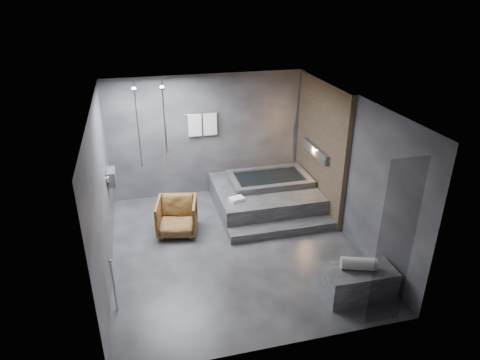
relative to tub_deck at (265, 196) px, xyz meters
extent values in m
plane|color=#28282B|center=(-1.05, -1.45, -0.25)|extent=(5.00, 5.00, 0.00)
cube|color=#444446|center=(-1.05, -1.45, 2.55)|extent=(4.50, 5.00, 0.04)
cube|color=#313136|center=(-1.05, 1.05, 1.15)|extent=(4.50, 0.04, 2.80)
cube|color=#313136|center=(-1.05, -3.95, 1.15)|extent=(4.50, 0.04, 2.80)
cube|color=#313136|center=(-3.30, -1.45, 1.15)|extent=(0.04, 5.00, 2.80)
cube|color=#313136|center=(1.20, -1.45, 1.15)|extent=(0.04, 5.00, 2.80)
cube|color=tan|center=(1.14, -0.20, 1.15)|extent=(0.10, 2.40, 2.78)
cube|color=#FF9938|center=(1.06, -0.20, 1.05)|extent=(0.14, 1.20, 0.20)
cube|color=slate|center=(-3.21, -0.05, 0.85)|extent=(0.16, 0.42, 0.30)
imported|color=beige|center=(-3.20, -0.15, 0.80)|extent=(0.08, 0.08, 0.21)
imported|color=beige|center=(-3.20, 0.05, 0.78)|extent=(0.07, 0.07, 0.15)
cylinder|color=silver|center=(-2.05, 0.60, 1.65)|extent=(0.04, 0.04, 1.80)
cylinder|color=silver|center=(-2.60, 0.60, 1.65)|extent=(0.04, 0.04, 1.80)
cylinder|color=silver|center=(-1.20, 0.99, 1.70)|extent=(0.75, 0.02, 0.02)
cube|color=white|center=(-1.37, 0.97, 1.45)|extent=(0.30, 0.06, 0.50)
cube|color=white|center=(-1.03, 0.97, 1.45)|extent=(0.30, 0.06, 0.50)
cylinder|color=silver|center=(-3.20, -2.65, 0.20)|extent=(0.04, 0.04, 0.90)
cube|color=black|center=(0.60, -3.90, 1.10)|extent=(0.55, 0.01, 2.60)
cube|color=#2D2D2F|center=(0.00, 0.00, 0.00)|extent=(2.20, 2.00, 0.50)
cube|color=#2D2D2F|center=(0.00, -1.18, -0.16)|extent=(2.20, 0.36, 0.18)
cube|color=#38393B|center=(0.56, -3.22, 0.00)|extent=(1.11, 0.63, 0.50)
imported|color=#442911|center=(-2.03, -0.63, 0.11)|extent=(0.91, 0.93, 0.72)
cylinder|color=silver|center=(0.53, -3.22, 0.35)|extent=(0.59, 0.38, 0.20)
cube|color=white|center=(-0.78, -0.54, 0.29)|extent=(0.33, 0.27, 0.08)
camera|label=1|loc=(-2.62, -8.09, 4.37)|focal=32.00mm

